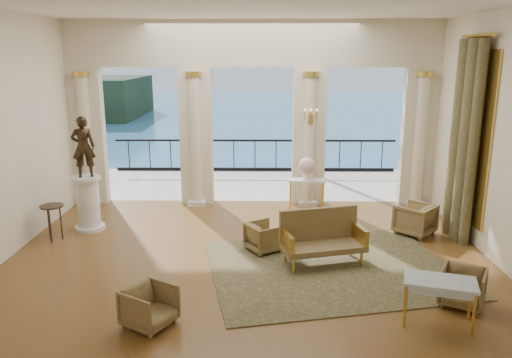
{
  "coord_description": "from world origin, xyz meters",
  "views": [
    {
      "loc": [
        0.27,
        -8.42,
        3.74
      ],
      "look_at": [
        0.14,
        0.6,
        1.45
      ],
      "focal_mm": 35.0,
      "sensor_mm": 36.0,
      "label": 1
    }
  ],
  "objects_px": {
    "armchair_b": "(463,285)",
    "console_table": "(307,185)",
    "pedestal": "(88,204)",
    "armchair_a": "(149,305)",
    "settee": "(322,237)",
    "side_table": "(52,210)",
    "armchair_c": "(415,218)",
    "game_table": "(440,285)",
    "armchair_d": "(264,235)",
    "statue": "(83,147)"
  },
  "relations": [
    {
      "from": "armchair_b",
      "to": "console_table",
      "type": "xyz_separation_m",
      "value": [
        -1.99,
        4.52,
        0.36
      ]
    },
    {
      "from": "pedestal",
      "to": "armchair_a",
      "type": "bearing_deg",
      "value": -60.87
    },
    {
      "from": "settee",
      "to": "side_table",
      "type": "xyz_separation_m",
      "value": [
        -5.34,
        1.01,
        0.16
      ]
    },
    {
      "from": "console_table",
      "to": "side_table",
      "type": "relative_size",
      "value": 1.17
    },
    {
      "from": "armchair_b",
      "to": "console_table",
      "type": "relative_size",
      "value": 0.73
    },
    {
      "from": "armchair_c",
      "to": "game_table",
      "type": "height_order",
      "value": "armchair_c"
    },
    {
      "from": "armchair_a",
      "to": "pedestal",
      "type": "bearing_deg",
      "value": 60.01
    },
    {
      "from": "armchair_d",
      "to": "console_table",
      "type": "relative_size",
      "value": 0.71
    },
    {
      "from": "armchair_a",
      "to": "console_table",
      "type": "relative_size",
      "value": 0.73
    },
    {
      "from": "armchair_a",
      "to": "armchair_b",
      "type": "bearing_deg",
      "value": -50.96
    },
    {
      "from": "armchair_a",
      "to": "statue",
      "type": "xyz_separation_m",
      "value": [
        -2.18,
        3.92,
        1.51
      ]
    },
    {
      "from": "console_table",
      "to": "pedestal",
      "type": "bearing_deg",
      "value": -162.83
    },
    {
      "from": "armchair_d",
      "to": "side_table",
      "type": "height_order",
      "value": "side_table"
    },
    {
      "from": "armchair_a",
      "to": "armchair_b",
      "type": "height_order",
      "value": "armchair_b"
    },
    {
      "from": "armchair_c",
      "to": "pedestal",
      "type": "xyz_separation_m",
      "value": [
        -6.97,
        0.19,
        0.2
      ]
    },
    {
      "from": "game_table",
      "to": "console_table",
      "type": "bearing_deg",
      "value": 121.78
    },
    {
      "from": "armchair_d",
      "to": "game_table",
      "type": "xyz_separation_m",
      "value": [
        2.45,
        -2.65,
        0.29
      ]
    },
    {
      "from": "armchair_b",
      "to": "statue",
      "type": "relative_size",
      "value": 0.5
    },
    {
      "from": "console_table",
      "to": "side_table",
      "type": "distance_m",
      "value": 5.65
    },
    {
      "from": "armchair_a",
      "to": "pedestal",
      "type": "distance_m",
      "value": 4.49
    },
    {
      "from": "armchair_c",
      "to": "statue",
      "type": "bearing_deg",
      "value": -48.23
    },
    {
      "from": "armchair_c",
      "to": "statue",
      "type": "relative_size",
      "value": 0.57
    },
    {
      "from": "armchair_c",
      "to": "settee",
      "type": "relative_size",
      "value": 0.46
    },
    {
      "from": "armchair_c",
      "to": "side_table",
      "type": "relative_size",
      "value": 0.97
    },
    {
      "from": "armchair_c",
      "to": "side_table",
      "type": "xyz_separation_m",
      "value": [
        -7.47,
        -0.48,
        0.28
      ]
    },
    {
      "from": "armchair_a",
      "to": "armchair_c",
      "type": "relative_size",
      "value": 0.88
    },
    {
      "from": "statue",
      "to": "game_table",
      "type": "bearing_deg",
      "value": 131.52
    },
    {
      "from": "armchair_a",
      "to": "armchair_b",
      "type": "relative_size",
      "value": 1.0
    },
    {
      "from": "armchair_b",
      "to": "statue",
      "type": "bearing_deg",
      "value": -176.55
    },
    {
      "from": "armchair_b",
      "to": "pedestal",
      "type": "bearing_deg",
      "value": -176.55
    },
    {
      "from": "armchair_b",
      "to": "settee",
      "type": "distance_m",
      "value": 2.52
    },
    {
      "from": "settee",
      "to": "statue",
      "type": "height_order",
      "value": "statue"
    },
    {
      "from": "armchair_a",
      "to": "armchair_d",
      "type": "distance_m",
      "value": 3.21
    },
    {
      "from": "armchair_a",
      "to": "pedestal",
      "type": "relative_size",
      "value": 0.54
    },
    {
      "from": "settee",
      "to": "statue",
      "type": "bearing_deg",
      "value": 145.81
    },
    {
      "from": "settee",
      "to": "side_table",
      "type": "relative_size",
      "value": 2.14
    },
    {
      "from": "armchair_a",
      "to": "game_table",
      "type": "height_order",
      "value": "game_table"
    },
    {
      "from": "settee",
      "to": "console_table",
      "type": "height_order",
      "value": "settee"
    },
    {
      "from": "armchair_c",
      "to": "armchair_d",
      "type": "bearing_deg",
      "value": -29.88
    },
    {
      "from": "armchair_c",
      "to": "game_table",
      "type": "bearing_deg",
      "value": 31.92
    },
    {
      "from": "armchair_c",
      "to": "pedestal",
      "type": "bearing_deg",
      "value": -48.23
    },
    {
      "from": "armchair_a",
      "to": "armchair_d",
      "type": "height_order",
      "value": "armchair_a"
    },
    {
      "from": "game_table",
      "to": "side_table",
      "type": "bearing_deg",
      "value": 171.05
    },
    {
      "from": "settee",
      "to": "statue",
      "type": "xyz_separation_m",
      "value": [
        -4.84,
        1.69,
        1.34
      ]
    },
    {
      "from": "pedestal",
      "to": "statue",
      "type": "bearing_deg",
      "value": -26.57
    },
    {
      "from": "game_table",
      "to": "statue",
      "type": "relative_size",
      "value": 0.84
    },
    {
      "from": "side_table",
      "to": "armchair_c",
      "type": "bearing_deg",
      "value": 3.71
    },
    {
      "from": "armchair_d",
      "to": "settee",
      "type": "height_order",
      "value": "settee"
    },
    {
      "from": "settee",
      "to": "armchair_b",
      "type": "bearing_deg",
      "value": -53.66
    },
    {
      "from": "game_table",
      "to": "console_table",
      "type": "relative_size",
      "value": 1.24
    }
  ]
}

